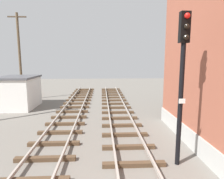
# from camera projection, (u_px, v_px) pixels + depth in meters

# --- Properties ---
(signal_mast) EXTENTS (0.36, 0.40, 5.87)m
(signal_mast) POSITION_uv_depth(u_px,v_px,m) (182.00, 73.00, 7.19)
(signal_mast) COLOR black
(signal_mast) RESTS_ON ground
(control_hut) EXTENTS (3.00, 3.80, 2.76)m
(control_hut) POSITION_uv_depth(u_px,v_px,m) (18.00, 92.00, 16.73)
(control_hut) COLOR silver
(control_hut) RESTS_ON ground
(parked_car_red) EXTENTS (4.20, 2.04, 1.76)m
(parked_car_red) POSITION_uv_depth(u_px,v_px,m) (12.00, 88.00, 22.27)
(parked_car_red) COLOR red
(parked_car_red) RESTS_ON ground
(utility_pole_far) EXTENTS (1.80, 0.24, 8.75)m
(utility_pole_far) POSITION_uv_depth(u_px,v_px,m) (20.00, 56.00, 19.47)
(utility_pole_far) COLOR brown
(utility_pole_far) RESTS_ON ground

